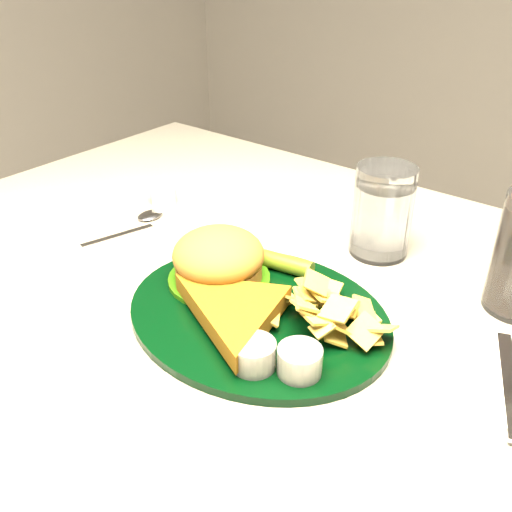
{
  "coord_description": "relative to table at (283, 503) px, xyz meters",
  "views": [
    {
      "loc": [
        0.31,
        -0.46,
        1.13
      ],
      "look_at": [
        -0.04,
        -0.02,
        0.8
      ],
      "focal_mm": 40.0,
      "sensor_mm": 36.0,
      "label": 1
    }
  ],
  "objects": [
    {
      "name": "table",
      "position": [
        0.0,
        0.0,
        0.0
      ],
      "size": [
        1.2,
        0.8,
        0.75
      ],
      "primitive_type": null,
      "color": "#9F9B90",
      "rests_on": "ground"
    },
    {
      "name": "water_glass",
      "position": [
        0.03,
        0.16,
        0.44
      ],
      "size": [
        0.1,
        0.1,
        0.12
      ],
      "primitive_type": "cylinder",
      "rotation": [
        0.0,
        0.0,
        -0.33
      ],
      "color": "white",
      "rests_on": "table"
    },
    {
      "name": "ramekin",
      "position": [
        -0.31,
        0.09,
        0.39
      ],
      "size": [
        0.04,
        0.04,
        0.03
      ],
      "primitive_type": "cylinder",
      "rotation": [
        0.0,
        0.0,
        -0.06
      ],
      "color": "silver",
      "rests_on": "table"
    },
    {
      "name": "dinner_plate",
      "position": [
        -0.01,
        -0.06,
        0.41
      ],
      "size": [
        0.31,
        0.26,
        0.07
      ],
      "primitive_type": null,
      "rotation": [
        0.0,
        0.0,
        0.0
      ],
      "color": "black",
      "rests_on": "table"
    },
    {
      "name": "spoon",
      "position": [
        -0.28,
        -0.03,
        0.38
      ],
      "size": [
        0.08,
        0.15,
        0.01
      ],
      "primitive_type": null,
      "rotation": [
        0.0,
        0.0,
        -0.28
      ],
      "color": "silver",
      "rests_on": "table"
    }
  ]
}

